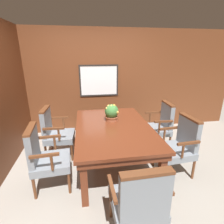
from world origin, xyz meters
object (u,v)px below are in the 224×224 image
object	(u,v)px
dining_table	(113,131)
chair_left_far	(55,131)
chair_head_near	(139,201)
chair_left_near	(45,156)
potted_plant	(112,113)
chair_right_near	(179,144)
chair_right_far	(160,124)

from	to	relation	value
dining_table	chair_left_far	distance (m)	1.13
chair_head_near	chair_left_near	distance (m)	1.46
dining_table	chair_left_near	world-z (taller)	chair_left_near
chair_head_near	potted_plant	world-z (taller)	potted_plant
chair_right_near	chair_left_far	size ratio (longest dim) A/B	1.00
chair_left_far	potted_plant	xyz separation A→B (m)	(1.05, -0.17, 0.37)
potted_plant	chair_left_near	bearing A→B (deg)	-147.70
chair_head_near	chair_left_far	size ratio (longest dim) A/B	1.00
chair_head_near	chair_left_near	world-z (taller)	same
chair_head_near	chair_right_near	distance (m)	1.40
dining_table	potted_plant	world-z (taller)	potted_plant
chair_right_far	chair_left_far	bearing A→B (deg)	-87.64
potted_plant	dining_table	bearing A→B (deg)	-92.38
dining_table	chair_right_far	bearing A→B (deg)	22.87
chair_head_near	chair_left_far	distance (m)	2.11
chair_left_far	chair_right_far	bearing A→B (deg)	-86.92
chair_left_near	potted_plant	xyz separation A→B (m)	(1.07, 0.67, 0.37)
chair_left_far	potted_plant	bearing A→B (deg)	-96.20
chair_left_near	chair_left_far	bearing A→B (deg)	-5.35
chair_head_near	chair_right_far	distance (m)	2.10
dining_table	potted_plant	distance (m)	0.36
chair_left_near	potted_plant	bearing A→B (deg)	-61.72
chair_left_far	chair_head_near	bearing A→B (deg)	-146.91
chair_right_far	chair_left_near	xyz separation A→B (m)	(-2.10, -0.85, 0.00)
chair_right_far	dining_table	bearing A→B (deg)	-64.78
chair_head_near	chair_right_far	bearing A→B (deg)	-120.32
dining_table	chair_right_far	distance (m)	1.14
chair_head_near	chair_right_far	size ratio (longest dim) A/B	1.00
dining_table	chair_right_far	xyz separation A→B (m)	(1.04, 0.44, -0.13)
dining_table	chair_head_near	world-z (taller)	chair_head_near
chair_right_near	chair_right_far	bearing A→B (deg)	173.41
dining_table	chair_right_near	bearing A→B (deg)	-21.53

